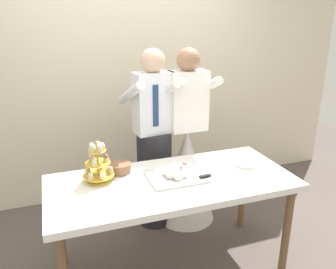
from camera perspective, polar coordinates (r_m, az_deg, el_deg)
The scene contains 9 objects.
ground_plane at distance 2.96m, azimuth 0.60°, elevation -21.04°, with size 8.00×8.00×0.00m, color #564C47.
rear_wall at distance 3.66m, azimuth -7.11°, elevation 11.77°, with size 5.20×0.10×2.90m, color beige.
dessert_table at distance 2.57m, azimuth 0.65°, elevation -9.01°, with size 1.80×0.80×0.78m.
cupcake_stand at distance 2.52m, azimuth -11.58°, elevation -4.98°, with size 0.23×0.23×0.31m.
main_cake_tray at distance 2.54m, azimuth 1.50°, elevation -6.48°, with size 0.44×0.31×0.13m.
plate_stack at distance 2.84m, azimuth 12.77°, elevation -4.47°, with size 0.19×0.19×0.04m.
round_cake at distance 2.64m, azimuth -7.94°, elevation -5.73°, with size 0.24×0.24×0.08m.
person_groom at distance 3.15m, azimuth -2.33°, elevation -2.60°, with size 0.51×0.54×1.66m.
person_bride at distance 3.28m, azimuth 3.08°, elevation -4.76°, with size 0.56×0.56×1.66m.
Camera 1 is at (-0.78, -2.12, 1.91)m, focal length 36.64 mm.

